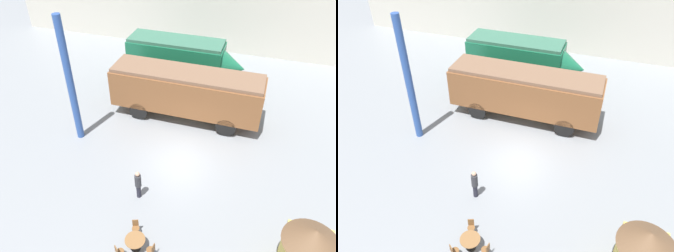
% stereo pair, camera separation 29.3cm
% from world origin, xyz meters
% --- Properties ---
extents(ground_plane, '(80.00, 80.00, 0.00)m').
position_xyz_m(ground_plane, '(0.00, 0.00, 0.00)').
color(ground_plane, gray).
extents(backdrop_wall, '(44.00, 0.15, 9.00)m').
position_xyz_m(backdrop_wall, '(0.00, 15.91, 4.50)').
color(backdrop_wall, beige).
rests_on(backdrop_wall, ground_plane).
extents(streamlined_locomotive, '(9.05, 2.55, 3.72)m').
position_xyz_m(streamlined_locomotive, '(-2.30, 8.83, 2.12)').
color(streamlined_locomotive, '#196B47').
rests_on(streamlined_locomotive, ground_plane).
extents(passenger_coach_wooden, '(10.08, 2.63, 3.55)m').
position_xyz_m(passenger_coach_wooden, '(-0.88, 4.39, 2.17)').
color(passenger_coach_wooden, brown).
rests_on(passenger_coach_wooden, ground_plane).
extents(cafe_table_near, '(0.93, 0.93, 0.70)m').
position_xyz_m(cafe_table_near, '(-0.28, -6.23, 0.57)').
color(cafe_table_near, black).
rests_on(cafe_table_near, ground_plane).
extents(cafe_chair_0, '(0.37, 0.36, 0.87)m').
position_xyz_m(cafe_chair_0, '(0.55, -6.36, 0.51)').
color(cafe_chair_0, black).
rests_on(cafe_chair_0, ground_plane).
extents(cafe_chair_1, '(0.38, 0.39, 0.87)m').
position_xyz_m(cafe_chair_1, '(-0.58, -5.45, 0.51)').
color(cafe_chair_1, black).
rests_on(cafe_chair_1, ground_plane).
extents(cafe_chair_2, '(0.40, 0.41, 0.87)m').
position_xyz_m(cafe_chair_2, '(-0.80, -6.89, 0.51)').
color(cafe_chair_2, black).
rests_on(cafe_chair_2, ground_plane).
extents(visitor_person, '(0.34, 0.34, 1.79)m').
position_xyz_m(visitor_person, '(-1.29, -3.33, 0.98)').
color(visitor_person, '#262633').
rests_on(visitor_person, ground_plane).
extents(ticket_kiosk, '(2.34, 2.34, 3.00)m').
position_xyz_m(ticket_kiosk, '(6.80, -5.16, 1.67)').
color(ticket_kiosk, '#DBC151').
rests_on(ticket_kiosk, ground_plane).
extents(support_pillar, '(0.44, 0.44, 8.00)m').
position_xyz_m(support_pillar, '(-6.80, 0.22, 4.00)').
color(support_pillar, '#2D519E').
rests_on(support_pillar, ground_plane).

